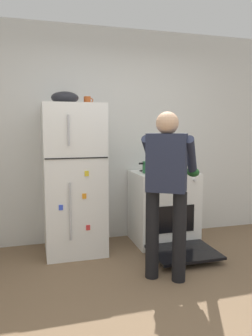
# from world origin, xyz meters

# --- Properties ---
(ground) EXTENTS (8.00, 8.00, 0.00)m
(ground) POSITION_xyz_m (0.00, 0.00, 0.00)
(ground) COLOR brown
(kitchen_wall_back) EXTENTS (6.00, 0.10, 2.70)m
(kitchen_wall_back) POSITION_xyz_m (0.00, 1.95, 1.35)
(kitchen_wall_back) COLOR silver
(kitchen_wall_back) RESTS_ON ground
(refrigerator) EXTENTS (0.68, 0.72, 1.72)m
(refrigerator) POSITION_xyz_m (-0.53, 1.57, 0.86)
(refrigerator) COLOR white
(refrigerator) RESTS_ON ground
(stove_range) EXTENTS (0.76, 1.22, 0.91)m
(stove_range) POSITION_xyz_m (0.59, 1.55, 0.44)
(stove_range) COLOR white
(stove_range) RESTS_ON ground
(person_cook) EXTENTS (0.68, 0.74, 1.60)m
(person_cook) POSITION_xyz_m (0.23, 0.62, 0.96)
(person_cook) COLOR black
(person_cook) RESTS_ON ground
(red_pot) EXTENTS (0.36, 0.26, 0.14)m
(red_pot) POSITION_xyz_m (0.43, 1.52, 0.98)
(red_pot) COLOR #236638
(red_pot) RESTS_ON stove_range
(coffee_mug) EXTENTS (0.11, 0.08, 0.10)m
(coffee_mug) POSITION_xyz_m (-0.35, 1.62, 1.77)
(coffee_mug) COLOR #B24C1E
(coffee_mug) RESTS_ON refrigerator
(pepper_mill) EXTENTS (0.05, 0.05, 0.18)m
(pepper_mill) POSITION_xyz_m (0.89, 1.77, 1.00)
(pepper_mill) COLOR brown
(pepper_mill) RESTS_ON stove_range
(mixing_bowl) EXTENTS (0.31, 0.31, 0.14)m
(mixing_bowl) POSITION_xyz_m (-0.61, 1.57, 1.79)
(mixing_bowl) COLOR black
(mixing_bowl) RESTS_ON refrigerator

